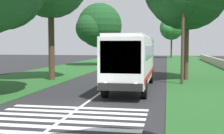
{
  "coord_description": "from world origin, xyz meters",
  "views": [
    {
      "loc": [
        -13.93,
        -4.23,
        3.07
      ],
      "look_at": [
        6.45,
        -0.54,
        1.6
      ],
      "focal_mm": 48.9,
      "sensor_mm": 36.0,
      "label": 1
    }
  ],
  "objects_px": {
    "coach_bus": "(132,59)",
    "roadside_tree_left_1": "(99,27)",
    "trailing_car_3": "(138,57)",
    "trailing_minibus_0": "(142,52)",
    "utility_pole": "(183,29)",
    "trailing_car_0": "(121,64)",
    "roadside_tree_right_1": "(171,29)",
    "trailing_car_1": "(127,61)",
    "trailing_car_2": "(135,58)"
  },
  "relations": [
    {
      "from": "trailing_car_1",
      "to": "trailing_minibus_0",
      "type": "relative_size",
      "value": 0.72
    },
    {
      "from": "coach_bus",
      "to": "utility_pole",
      "type": "xyz_separation_m",
      "value": [
        3.04,
        -3.61,
        2.16
      ]
    },
    {
      "from": "trailing_car_1",
      "to": "utility_pole",
      "type": "distance_m",
      "value": 24.44
    },
    {
      "from": "roadside_tree_left_1",
      "to": "trailing_car_1",
      "type": "bearing_deg",
      "value": -67.14
    },
    {
      "from": "trailing_car_0",
      "to": "trailing_minibus_0",
      "type": "height_order",
      "value": "trailing_minibus_0"
    },
    {
      "from": "trailing_minibus_0",
      "to": "utility_pole",
      "type": "xyz_separation_m",
      "value": [
        -51.68,
        -7.4,
        2.76
      ]
    },
    {
      "from": "trailing_car_0",
      "to": "trailing_car_3",
      "type": "bearing_deg",
      "value": 0.13
    },
    {
      "from": "trailing_car_2",
      "to": "utility_pole",
      "type": "xyz_separation_m",
      "value": [
        -32.81,
        -7.15,
        3.64
      ]
    },
    {
      "from": "utility_pole",
      "to": "trailing_car_3",
      "type": "bearing_deg",
      "value": 10.22
    },
    {
      "from": "coach_bus",
      "to": "roadside_tree_left_1",
      "type": "xyz_separation_m",
      "value": [
        24.31,
        7.91,
        3.78
      ]
    },
    {
      "from": "coach_bus",
      "to": "trailing_car_3",
      "type": "xyz_separation_m",
      "value": [
        42.91,
        3.58,
        -1.48
      ]
    },
    {
      "from": "trailing_car_1",
      "to": "trailing_car_2",
      "type": "bearing_deg",
      "value": -1.35
    },
    {
      "from": "trailing_car_3",
      "to": "trailing_minibus_0",
      "type": "bearing_deg",
      "value": 1.01
    },
    {
      "from": "roadside_tree_left_1",
      "to": "roadside_tree_right_1",
      "type": "bearing_deg",
      "value": -19.61
    },
    {
      "from": "roadside_tree_left_1",
      "to": "roadside_tree_right_1",
      "type": "relative_size",
      "value": 0.92
    },
    {
      "from": "coach_bus",
      "to": "trailing_car_2",
      "type": "bearing_deg",
      "value": 5.64
    },
    {
      "from": "coach_bus",
      "to": "roadside_tree_right_1",
      "type": "relative_size",
      "value": 1.09
    },
    {
      "from": "trailing_car_0",
      "to": "roadside_tree_right_1",
      "type": "xyz_separation_m",
      "value": [
        37.61,
        -6.86,
        6.54
      ]
    },
    {
      "from": "trailing_car_2",
      "to": "trailing_minibus_0",
      "type": "xyz_separation_m",
      "value": [
        18.88,
        0.25,
        0.88
      ]
    },
    {
      "from": "trailing_car_0",
      "to": "roadside_tree_right_1",
      "type": "height_order",
      "value": "roadside_tree_right_1"
    },
    {
      "from": "roadside_tree_left_1",
      "to": "utility_pole",
      "type": "height_order",
      "value": "roadside_tree_left_1"
    },
    {
      "from": "trailing_car_1",
      "to": "trailing_car_3",
      "type": "distance_m",
      "value": 16.86
    },
    {
      "from": "trailing_car_3",
      "to": "coach_bus",
      "type": "bearing_deg",
      "value": -175.23
    },
    {
      "from": "trailing_car_0",
      "to": "roadside_tree_right_1",
      "type": "distance_m",
      "value": 38.79
    },
    {
      "from": "trailing_car_0",
      "to": "utility_pole",
      "type": "xyz_separation_m",
      "value": [
        -15.2,
        -7.13,
        3.64
      ]
    },
    {
      "from": "roadside_tree_left_1",
      "to": "trailing_car_2",
      "type": "bearing_deg",
      "value": -20.74
    },
    {
      "from": "trailing_car_1",
      "to": "utility_pole",
      "type": "bearing_deg",
      "value": -162.22
    },
    {
      "from": "trailing_car_3",
      "to": "roadside_tree_left_1",
      "type": "relative_size",
      "value": 0.45
    },
    {
      "from": "trailing_minibus_0",
      "to": "roadside_tree_right_1",
      "type": "height_order",
      "value": "roadside_tree_right_1"
    },
    {
      "from": "trailing_car_3",
      "to": "roadside_tree_left_1",
      "type": "distance_m",
      "value": 19.81
    },
    {
      "from": "coach_bus",
      "to": "utility_pole",
      "type": "distance_m",
      "value": 5.19
    },
    {
      "from": "coach_bus",
      "to": "trailing_minibus_0",
      "type": "relative_size",
      "value": 1.86
    },
    {
      "from": "trailing_car_0",
      "to": "utility_pole",
      "type": "bearing_deg",
      "value": -154.87
    },
    {
      "from": "roadside_tree_right_1",
      "to": "trailing_car_2",
      "type": "bearing_deg",
      "value": 161.05
    },
    {
      "from": "trailing_car_0",
      "to": "utility_pole",
      "type": "height_order",
      "value": "utility_pole"
    },
    {
      "from": "coach_bus",
      "to": "trailing_minibus_0",
      "type": "bearing_deg",
      "value": 3.96
    },
    {
      "from": "trailing_car_3",
      "to": "trailing_car_1",
      "type": "bearing_deg",
      "value": 179.34
    },
    {
      "from": "utility_pole",
      "to": "trailing_minibus_0",
      "type": "bearing_deg",
      "value": 8.14
    },
    {
      "from": "trailing_car_0",
      "to": "roadside_tree_right_1",
      "type": "relative_size",
      "value": 0.42
    },
    {
      "from": "trailing_car_1",
      "to": "trailing_minibus_0",
      "type": "xyz_separation_m",
      "value": [
        28.66,
        0.02,
        0.88
      ]
    },
    {
      "from": "trailing_car_2",
      "to": "trailing_minibus_0",
      "type": "distance_m",
      "value": 18.9
    },
    {
      "from": "trailing_car_3",
      "to": "roadside_tree_right_1",
      "type": "xyz_separation_m",
      "value": [
        12.94,
        -6.91,
        6.54
      ]
    },
    {
      "from": "trailing_minibus_0",
      "to": "utility_pole",
      "type": "distance_m",
      "value": 52.28
    },
    {
      "from": "coach_bus",
      "to": "roadside_tree_left_1",
      "type": "bearing_deg",
      "value": 18.02
    },
    {
      "from": "trailing_car_1",
      "to": "utility_pole",
      "type": "xyz_separation_m",
      "value": [
        -23.02,
        -7.38,
        3.64
      ]
    },
    {
      "from": "trailing_car_2",
      "to": "roadside_tree_left_1",
      "type": "xyz_separation_m",
      "value": [
        -11.53,
        4.37,
        5.26
      ]
    },
    {
      "from": "trailing_car_0",
      "to": "roadside_tree_right_1",
      "type": "bearing_deg",
      "value": -10.33
    },
    {
      "from": "trailing_car_0",
      "to": "trailing_car_1",
      "type": "relative_size",
      "value": 1.0
    },
    {
      "from": "coach_bus",
      "to": "trailing_car_3",
      "type": "height_order",
      "value": "coach_bus"
    },
    {
      "from": "trailing_car_3",
      "to": "roadside_tree_left_1",
      "type": "height_order",
      "value": "roadside_tree_left_1"
    }
  ]
}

